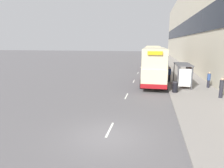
{
  "coord_description": "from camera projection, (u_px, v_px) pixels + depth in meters",
  "views": [
    {
      "loc": [
        2.24,
        -9.59,
        4.92
      ],
      "look_at": [
        -3.68,
        19.82,
        -1.31
      ],
      "focal_mm": 32.0,
      "sensor_mm": 36.0,
      "label": 1
    }
  ],
  "objects": [
    {
      "name": "terrace_facade",
      "position": [
        192.0,
        24.0,
        43.77
      ],
      "size": [
        3.1,
        93.0,
        17.68
      ],
      "color": "beige",
      "rests_on": "ground_plane"
    },
    {
      "name": "car_0",
      "position": [
        153.0,
        57.0,
        58.28
      ],
      "size": [
        1.93,
        4.3,
        1.82
      ],
      "color": "black",
      "rests_on": "ground_plane"
    },
    {
      "name": "pavement",
      "position": [
        171.0,
        64.0,
        46.32
      ],
      "size": [
        5.0,
        93.0,
        0.14
      ],
      "color": "gray",
      "rests_on": "ground_plane"
    },
    {
      "name": "lane_mark_4",
      "position": [
        141.0,
        67.0,
        40.41
      ],
      "size": [
        0.12,
        2.0,
        0.01
      ],
      "color": "silver",
      "rests_on": "ground_plane"
    },
    {
      "name": "lane_mark_0",
      "position": [
        110.0,
        130.0,
        11.5
      ],
      "size": [
        0.12,
        2.0,
        0.01
      ],
      "color": "silver",
      "rests_on": "ground_plane"
    },
    {
      "name": "pedestrian_3",
      "position": [
        209.0,
        80.0,
        21.49
      ],
      "size": [
        0.34,
        0.34,
        1.72
      ],
      "color": "#23232D",
      "rests_on": "ground_plane"
    },
    {
      "name": "lane_mark_5",
      "position": [
        143.0,
        64.0,
        47.64
      ],
      "size": [
        0.12,
        2.0,
        0.01
      ],
      "color": "silver",
      "rests_on": "ground_plane"
    },
    {
      "name": "lane_mark_3",
      "position": [
        138.0,
        73.0,
        33.18
      ],
      "size": [
        0.12,
        2.0,
        0.01
      ],
      "color": "silver",
      "rests_on": "ground_plane"
    },
    {
      "name": "double_decker_bus_near",
      "position": [
        154.0,
        65.0,
        24.08
      ],
      "size": [
        2.85,
        10.38,
        4.3
      ],
      "color": "beige",
      "rests_on": "ground_plane"
    },
    {
      "name": "lane_mark_2",
      "position": [
        134.0,
        81.0,
        25.96
      ],
      "size": [
        0.12,
        2.0,
        0.01
      ],
      "color": "silver",
      "rests_on": "ground_plane"
    },
    {
      "name": "pedestrian_1",
      "position": [
        179.0,
        72.0,
        26.92
      ],
      "size": [
        0.36,
        0.36,
        1.83
      ],
      "color": "#23232D",
      "rests_on": "ground_plane"
    },
    {
      "name": "pedestrian_2",
      "position": [
        221.0,
        88.0,
        17.44
      ],
      "size": [
        0.36,
        0.36,
        1.8
      ],
      "color": "#23232D",
      "rests_on": "ground_plane"
    },
    {
      "name": "litter_bin",
      "position": [
        175.0,
        87.0,
        19.5
      ],
      "size": [
        0.55,
        0.55,
        1.05
      ],
      "color": "black",
      "rests_on": "ground_plane"
    },
    {
      "name": "ground_plane",
      "position": [
        106.0,
        137.0,
        10.63
      ],
      "size": [
        220.0,
        220.0,
        0.0
      ],
      "primitive_type": "plane",
      "color": "#5B595B"
    },
    {
      "name": "double_decker_bus_ahead",
      "position": [
        153.0,
        57.0,
        38.66
      ],
      "size": [
        2.85,
        11.1,
        4.3
      ],
      "color": "beige",
      "rests_on": "ground_plane"
    },
    {
      "name": "car_1",
      "position": [
        153.0,
        54.0,
        73.15
      ],
      "size": [
        1.93,
        4.25,
        1.84
      ],
      "color": "black",
      "rests_on": "ground_plane"
    },
    {
      "name": "lane_mark_1",
      "position": [
        126.0,
        96.0,
        18.73
      ],
      "size": [
        0.12,
        2.0,
        0.01
      ],
      "color": "silver",
      "rests_on": "ground_plane"
    },
    {
      "name": "pedestrian_at_shelter",
      "position": [
        169.0,
        74.0,
        24.84
      ],
      "size": [
        0.36,
        0.36,
        1.83
      ],
      "color": "#23232D",
      "rests_on": "ground_plane"
    },
    {
      "name": "bus_shelter",
      "position": [
        185.0,
        71.0,
        21.85
      ],
      "size": [
        1.6,
        4.2,
        2.48
      ],
      "color": "#4C4C51",
      "rests_on": "ground_plane"
    }
  ]
}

